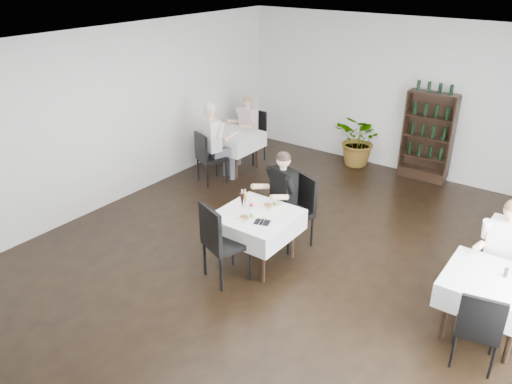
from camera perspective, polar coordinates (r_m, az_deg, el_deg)
room_shell at (r=6.41m, az=2.25°, el=2.57°), size 9.00×9.00×9.00m
wine_shelf at (r=10.12m, az=19.00°, el=5.90°), size 0.90×0.28×1.75m
main_table at (r=6.95m, az=0.08°, el=-3.55°), size 1.03×1.03×0.77m
left_table at (r=10.11m, az=-2.62°, el=5.90°), size 0.98×0.98×0.77m
right_table at (r=6.24m, az=25.15°, el=-10.01°), size 0.98×0.98×0.77m
potted_tree at (r=10.53m, az=11.81°, el=5.79°), size 1.19×1.10×1.10m
main_chair_far at (r=7.44m, az=4.78°, el=-1.58°), size 0.65×0.65×1.09m
main_chair_near at (r=6.56m, az=-4.09°, el=-5.31°), size 0.66×0.67×1.13m
left_chair_far at (r=10.61m, az=-0.34°, el=6.82°), size 0.49×0.50×1.06m
left_chair_near at (r=9.50m, az=-5.58°, el=4.25°), size 0.61×0.61×1.02m
right_chair_far at (r=6.95m, az=27.12°, el=-7.09°), size 0.58×0.58×1.01m
right_chair_near at (r=5.78m, az=24.09°, el=-13.73°), size 0.51×0.52×0.96m
diner_main at (r=7.39m, az=2.66°, el=0.16°), size 0.61×0.65×1.44m
diner_left_far at (r=10.51m, az=-1.25°, el=7.83°), size 0.58×0.62×1.41m
diner_left_near at (r=9.46m, az=-4.74°, el=6.35°), size 0.66×0.71×1.57m
diner_right_far at (r=6.64m, az=26.40°, el=-5.76°), size 0.55×0.55×1.45m
plate_far at (r=7.06m, az=1.66°, el=-1.56°), size 0.23×0.23×0.07m
plate_near at (r=6.75m, az=-1.03°, el=-2.91°), size 0.26×0.26×0.07m
pilsner_dark at (r=6.97m, az=-1.59°, el=-0.99°), size 0.07×0.07×0.29m
pilsner_lager at (r=7.01m, az=-1.25°, el=-0.90°), size 0.06×0.06×0.28m
coke_bottle at (r=6.95m, az=-0.54°, el=-1.33°), size 0.06×0.06×0.23m
napkin_cutlery at (r=6.65m, az=0.71°, el=-3.44°), size 0.24×0.22×0.02m
pepper_mill at (r=6.22m, az=26.67°, el=-8.23°), size 0.05×0.05×0.11m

